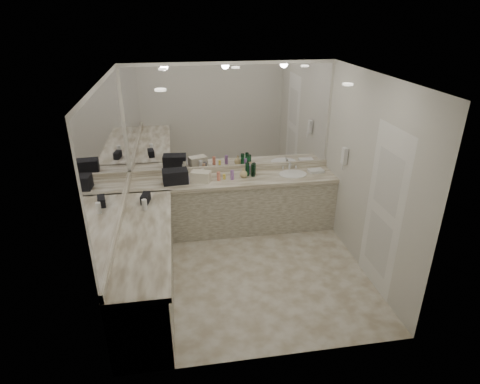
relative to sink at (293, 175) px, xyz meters
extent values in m
plane|color=beige|center=(-0.95, -1.20, -0.90)|extent=(3.20, 3.20, 0.00)
plane|color=white|center=(-0.95, -1.20, 1.71)|extent=(3.20, 3.20, 0.00)
cube|color=beige|center=(-0.95, 0.30, 0.41)|extent=(3.20, 0.02, 2.60)
cube|color=beige|center=(-2.55, -1.20, 0.41)|extent=(0.02, 3.00, 2.60)
cube|color=beige|center=(0.65, -1.20, 0.41)|extent=(0.02, 3.00, 2.60)
cube|color=beige|center=(-0.95, 0.00, -0.48)|extent=(3.20, 0.60, 0.84)
cube|color=beige|center=(-0.95, -0.01, -0.03)|extent=(3.20, 0.64, 0.06)
cube|color=beige|center=(-2.25, -1.50, -0.48)|extent=(0.60, 2.40, 0.84)
cube|color=beige|center=(-2.24, -1.50, -0.03)|extent=(0.64, 2.42, 0.06)
cube|color=beige|center=(-0.95, 0.28, 0.05)|extent=(3.20, 0.04, 0.10)
cube|color=beige|center=(-2.53, -1.20, 0.05)|extent=(0.04, 3.00, 0.10)
cube|color=white|center=(-0.95, 0.29, 0.88)|extent=(3.12, 0.01, 1.55)
cube|color=white|center=(-2.54, -1.20, 0.88)|extent=(0.01, 2.92, 1.55)
cylinder|color=white|center=(0.00, 0.00, 0.00)|extent=(0.44, 0.44, 0.03)
cube|color=silver|center=(0.00, 0.21, 0.07)|extent=(0.24, 0.16, 0.14)
cube|color=white|center=(0.61, -0.50, 0.46)|extent=(0.06, 0.10, 0.24)
cube|color=white|center=(0.64, -1.70, 0.16)|extent=(0.02, 0.82, 2.10)
cube|color=black|center=(-1.84, -0.05, 0.11)|extent=(0.39, 0.27, 0.21)
cube|color=black|center=(-2.25, -0.65, 0.06)|extent=(0.13, 0.23, 0.12)
cube|color=beige|center=(-1.46, -0.04, 0.09)|extent=(0.33, 0.27, 0.17)
cube|color=white|center=(0.39, 0.03, 0.02)|extent=(0.25, 0.18, 0.04)
cylinder|color=white|center=(-2.25, -0.88, 0.08)|extent=(0.07, 0.07, 0.16)
imported|color=silver|center=(-1.68, 0.07, 0.10)|extent=(0.09, 0.09, 0.19)
imported|color=silver|center=(-1.68, -0.10, 0.09)|extent=(0.09, 0.09, 0.18)
imported|color=#D7BE81|center=(-0.79, 0.00, 0.08)|extent=(0.13, 0.13, 0.16)
cylinder|color=#13522C|center=(-0.72, 0.07, 0.11)|extent=(0.06, 0.06, 0.21)
cylinder|color=#13522C|center=(-0.61, 0.09, 0.10)|extent=(0.06, 0.06, 0.19)
cylinder|color=#13522C|center=(-0.64, 0.02, 0.11)|extent=(0.06, 0.06, 0.20)
cylinder|color=#3F3F4C|center=(-1.35, 0.06, 0.05)|extent=(0.06, 0.06, 0.09)
cylinder|color=#E0B28C|center=(-0.61, 0.14, 0.04)|extent=(0.06, 0.06, 0.08)
cylinder|color=#E0B28C|center=(-1.37, 0.11, 0.05)|extent=(0.05, 0.05, 0.09)
cylinder|color=#9966B2|center=(-0.68, 0.12, 0.08)|extent=(0.05, 0.05, 0.14)
cylinder|color=#9966B2|center=(-0.98, -0.06, 0.08)|extent=(0.06, 0.06, 0.15)
cylinder|color=white|center=(-1.42, 0.10, 0.07)|extent=(0.06, 0.06, 0.14)
cylinder|color=#F2D84C|center=(-1.10, -0.02, 0.05)|extent=(0.04, 0.04, 0.08)
cylinder|color=#E57F66|center=(-1.19, -0.06, 0.07)|extent=(0.06, 0.06, 0.14)
cylinder|color=white|center=(-1.70, 0.08, 0.05)|extent=(0.04, 0.04, 0.09)
camera|label=1|loc=(-1.77, -5.68, 2.41)|focal=30.00mm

